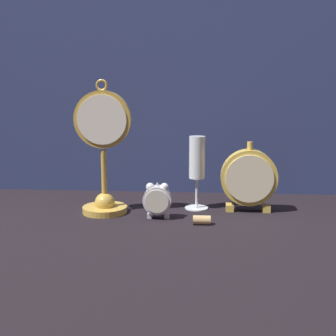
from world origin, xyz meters
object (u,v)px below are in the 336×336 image
Objects in this scene: champagne_flute at (197,164)px; pocket_watch_on_stand at (104,159)px; mantel_clock_silver at (249,178)px; alarm_clock_twin_bell at (157,199)px; wine_cork at (202,220)px.

pocket_watch_on_stand is at bearing -167.08° from champagne_flute.
mantel_clock_silver is at bearing 5.83° from pocket_watch_on_stand.
pocket_watch_on_stand is at bearing 162.90° from alarm_clock_twin_bell.
pocket_watch_on_stand reaches higher than alarm_clock_twin_bell.
pocket_watch_on_stand is 1.75× the size of champagne_flute.
alarm_clock_twin_bell is 0.46× the size of champagne_flute.
champagne_flute is 4.65× the size of wine_cork.
pocket_watch_on_stand is 0.17m from alarm_clock_twin_bell.
wine_cork is at bearing -135.19° from mantel_clock_silver.
pocket_watch_on_stand reaches higher than wine_cork.
wine_cork is (0.11, -0.04, -0.04)m from alarm_clock_twin_bell.
pocket_watch_on_stand is 8.14× the size of wine_cork.
wine_cork is (0.01, -0.14, -0.11)m from champagne_flute.
alarm_clock_twin_bell is at bearing -17.10° from pocket_watch_on_stand.
mantel_clock_silver is at bearing 44.81° from wine_cork.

